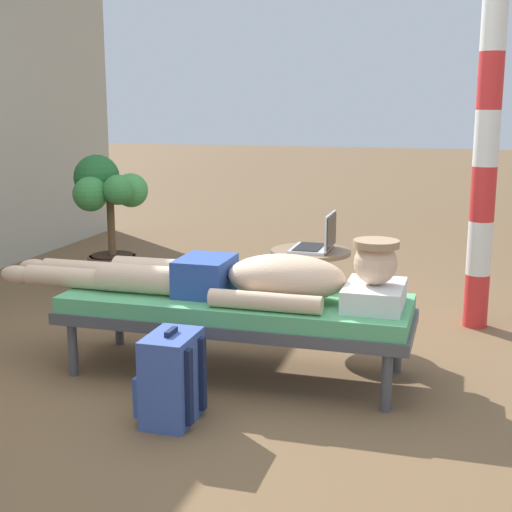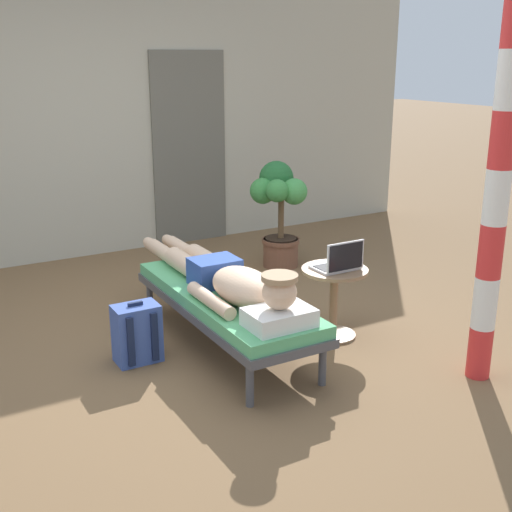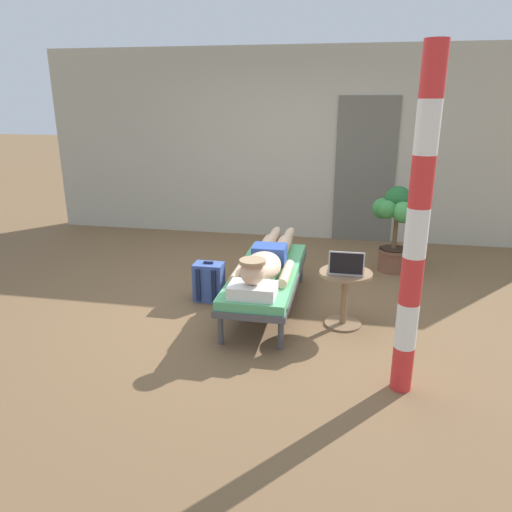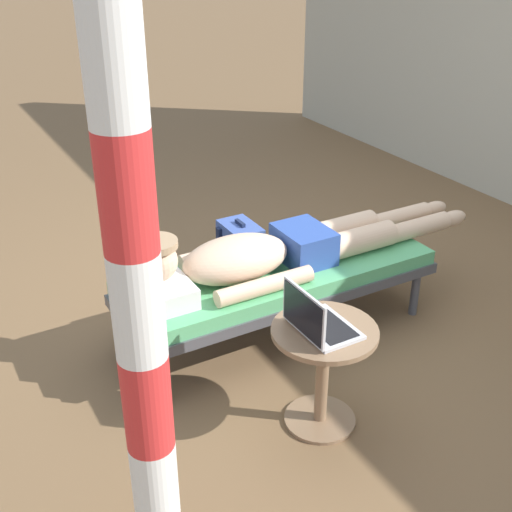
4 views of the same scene
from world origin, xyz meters
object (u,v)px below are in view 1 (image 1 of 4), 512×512
(lounge_chair, at_px, (236,310))
(person_reclining, at_px, (242,277))
(potted_plant, at_px, (108,213))
(porch_post, at_px, (487,138))
(laptop, at_px, (319,241))
(backpack, at_px, (171,379))
(side_table, at_px, (310,277))

(lounge_chair, xyz_separation_m, person_reclining, (0.00, -0.03, 0.17))
(potted_plant, relative_size, porch_post, 0.43)
(lounge_chair, height_order, potted_plant, potted_plant)
(potted_plant, bearing_deg, person_reclining, -132.44)
(lounge_chair, bearing_deg, porch_post, -45.04)
(potted_plant, height_order, porch_post, porch_post)
(person_reclining, bearing_deg, laptop, -17.75)
(potted_plant, distance_m, porch_post, 2.67)
(laptop, distance_m, potted_plant, 1.76)
(backpack, bearing_deg, porch_post, -35.59)
(lounge_chair, bearing_deg, side_table, -16.62)
(lounge_chair, xyz_separation_m, side_table, (0.77, -0.23, 0.01))
(side_table, xyz_separation_m, laptop, (0.00, -0.05, 0.23))
(side_table, distance_m, potted_plant, 1.73)
(side_table, xyz_separation_m, backpack, (-1.39, 0.33, -0.16))
(side_table, bearing_deg, porch_post, -65.82)
(laptop, bearing_deg, potted_plant, 72.03)
(porch_post, bearing_deg, laptop, 115.35)
(laptop, distance_m, backpack, 1.49)
(porch_post, bearing_deg, backpack, 144.41)
(side_table, bearing_deg, potted_plant, 71.50)
(side_table, height_order, potted_plant, potted_plant)
(laptop, bearing_deg, lounge_chair, 159.93)
(lounge_chair, height_order, porch_post, porch_post)
(lounge_chair, relative_size, side_table, 3.46)
(side_table, distance_m, backpack, 1.44)
(backpack, bearing_deg, lounge_chair, -9.26)
(potted_plant, bearing_deg, backpack, -146.16)
(lounge_chair, height_order, side_table, side_table)
(lounge_chair, bearing_deg, backpack, 170.74)
(backpack, relative_size, porch_post, 0.18)
(backpack, relative_size, potted_plant, 0.41)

